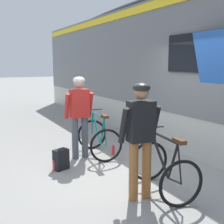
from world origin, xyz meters
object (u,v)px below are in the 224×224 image
at_px(cyclist_near_in_dark, 141,131).
at_px(train_car, 210,66).
at_px(cyclist_far_in_red, 79,110).
at_px(water_bottle_near_the_bikes, 113,150).
at_px(water_bottle_by_the_backpack, 54,165).
at_px(bicycle_near_black, 164,169).
at_px(backpack_on_platform, 61,159).
at_px(bicycle_far_teal, 99,138).

bearing_deg(cyclist_near_in_dark, train_car, 30.83).
bearing_deg(cyclist_far_in_red, train_car, -2.00).
height_order(water_bottle_near_the_bikes, water_bottle_by_the_backpack, water_bottle_near_the_bikes).
bearing_deg(bicycle_near_black, cyclist_far_in_red, 103.19).
relative_size(bicycle_near_black, backpack_on_platform, 2.91).
relative_size(bicycle_far_teal, water_bottle_by_the_backpack, 5.68).
bearing_deg(cyclist_near_in_dark, water_bottle_near_the_bikes, 72.71).
relative_size(cyclist_near_in_dark, cyclist_far_in_red, 1.00).
bearing_deg(water_bottle_near_the_bikes, cyclist_near_in_dark, -107.29).
bearing_deg(bicycle_far_teal, bicycle_near_black, -87.79).
relative_size(bicycle_far_teal, backpack_on_platform, 2.87).
bearing_deg(water_bottle_by_the_backpack, backpack_on_platform, -3.33).
bearing_deg(train_car, bicycle_near_black, -145.57).
relative_size(train_car, water_bottle_near_the_bikes, 78.53).
relative_size(bicycle_near_black, water_bottle_by_the_backpack, 5.75).
xyz_separation_m(cyclist_near_in_dark, cyclist_far_in_red, (-0.09, 2.22, 0.00)).
bearing_deg(cyclist_far_in_red, water_bottle_near_the_bikes, -12.32).
bearing_deg(cyclist_far_in_red, backpack_on_platform, -140.70).
distance_m(bicycle_far_teal, water_bottle_by_the_backpack, 1.28).
height_order(train_car, bicycle_near_black, train_car).
height_order(cyclist_far_in_red, bicycle_far_teal, cyclist_far_in_red).
relative_size(cyclist_near_in_dark, water_bottle_by_the_backpack, 8.70).
xyz_separation_m(bicycle_near_black, water_bottle_by_the_backpack, (-1.24, 1.76, -0.30)).
bearing_deg(backpack_on_platform, cyclist_far_in_red, 19.34).
height_order(bicycle_far_teal, water_bottle_near_the_bikes, bicycle_far_teal).
bearing_deg(train_car, cyclist_far_in_red, 178.00).
bearing_deg(train_car, backpack_on_platform, -175.16).
distance_m(train_car, cyclist_near_in_dark, 4.19).
bearing_deg(water_bottle_by_the_backpack, train_car, 4.60).
xyz_separation_m(cyclist_far_in_red, bicycle_far_teal, (0.44, -0.02, -0.65)).
bearing_deg(bicycle_near_black, water_bottle_near_the_bikes, 84.35).
height_order(bicycle_near_black, water_bottle_near_the_bikes, bicycle_near_black).
relative_size(train_car, bicycle_near_black, 15.63).
distance_m(cyclist_near_in_dark, bicycle_far_teal, 2.33).
height_order(train_car, water_bottle_by_the_backpack, train_car).
distance_m(train_car, bicycle_near_black, 4.04).
distance_m(train_car, water_bottle_by_the_backpack, 4.72).
relative_size(train_car, cyclist_far_in_red, 10.33).
distance_m(cyclist_far_in_red, water_bottle_by_the_backpack, 1.28).
height_order(cyclist_near_in_dark, water_bottle_by_the_backpack, cyclist_near_in_dark).
bearing_deg(water_bottle_near_the_bikes, bicycle_far_teal, 153.76).
distance_m(bicycle_near_black, water_bottle_near_the_bikes, 2.10).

